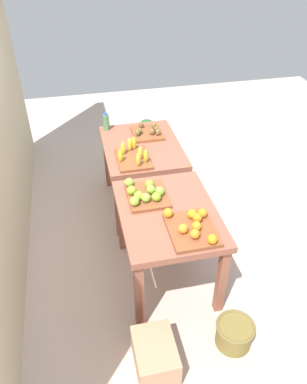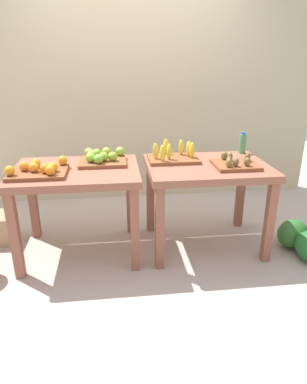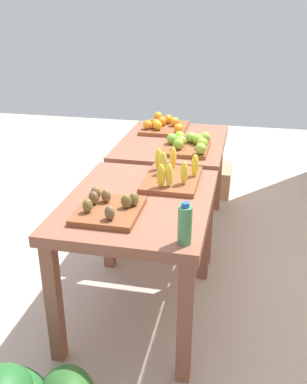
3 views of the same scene
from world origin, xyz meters
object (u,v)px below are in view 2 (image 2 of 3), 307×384
at_px(water_bottle, 243,144).
at_px(orange_bin, 39,170).
at_px(apple_bin, 102,158).
at_px(banana_crate, 173,156).
at_px(kiwi_bin, 235,163).
at_px(display_table_right, 207,177).
at_px(display_table_left, 77,182).

bearing_deg(water_bottle, orange_bin, -166.26).
xyz_separation_m(apple_bin, water_bottle, (1.33, 0.17, 0.05)).
distance_m(banana_crate, water_bottle, 0.72).
xyz_separation_m(apple_bin, banana_crate, (0.63, -0.00, -0.00)).
distance_m(apple_bin, kiwi_bin, 1.14).
relative_size(display_table_right, orange_bin, 2.29).
relative_size(display_table_right, water_bottle, 5.13).
height_order(display_table_left, apple_bin, apple_bin).
relative_size(apple_bin, kiwi_bin, 1.14).
bearing_deg(orange_bin, display_table_right, 5.08).
bearing_deg(display_table_left, apple_bin, 33.99).
height_order(apple_bin, kiwi_bin, apple_bin).
height_order(kiwi_bin, water_bottle, water_bottle).
bearing_deg(water_bottle, kiwi_bin, -116.90).
xyz_separation_m(banana_crate, water_bottle, (0.70, 0.18, 0.05)).
bearing_deg(orange_bin, kiwi_bin, 0.63).
bearing_deg(banana_crate, apple_bin, 179.56).
height_order(display_table_right, apple_bin, apple_bin).
height_order(display_table_right, water_bottle, water_bottle).
distance_m(apple_bin, banana_crate, 0.63).
distance_m(display_table_right, orange_bin, 1.40).
distance_m(apple_bin, water_bottle, 1.34).
xyz_separation_m(kiwi_bin, water_bottle, (0.22, 0.43, 0.06)).
height_order(orange_bin, banana_crate, banana_crate).
bearing_deg(kiwi_bin, banana_crate, 152.97).
bearing_deg(display_table_right, display_table_left, 180.00).
height_order(display_table_right, kiwi_bin, kiwi_bin).
relative_size(display_table_left, orange_bin, 2.29).
bearing_deg(kiwi_bin, display_table_left, 175.44).
xyz_separation_m(display_table_left, display_table_right, (1.12, 0.00, 0.00)).
height_order(display_table_left, kiwi_bin, kiwi_bin).
height_order(display_table_left, orange_bin, orange_bin).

